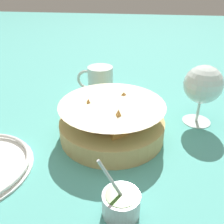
# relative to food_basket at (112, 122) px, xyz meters

# --- Properties ---
(ground_plane) EXTENTS (4.00, 4.00, 0.00)m
(ground_plane) POSITION_rel_food_basket_xyz_m (0.01, -0.01, -0.04)
(ground_plane) COLOR teal
(food_basket) EXTENTS (0.24, 0.24, 0.10)m
(food_basket) POSITION_rel_food_basket_xyz_m (0.00, 0.00, 0.00)
(food_basket) COLOR tan
(food_basket) RESTS_ON ground_plane
(sauce_cup) EXTENTS (0.07, 0.06, 0.11)m
(sauce_cup) POSITION_rel_food_basket_xyz_m (-0.04, 0.21, -0.02)
(sauce_cup) COLOR #B7B7BC
(sauce_cup) RESTS_ON ground_plane
(wine_glass) EXTENTS (0.09, 0.09, 0.15)m
(wine_glass) POSITION_rel_food_basket_xyz_m (-0.21, -0.09, 0.06)
(wine_glass) COLOR silver
(wine_glass) RESTS_ON ground_plane
(beer_mug) EXTENTS (0.11, 0.08, 0.09)m
(beer_mug) POSITION_rel_food_basket_xyz_m (0.07, -0.23, 0.00)
(beer_mug) COLOR silver
(beer_mug) RESTS_ON ground_plane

